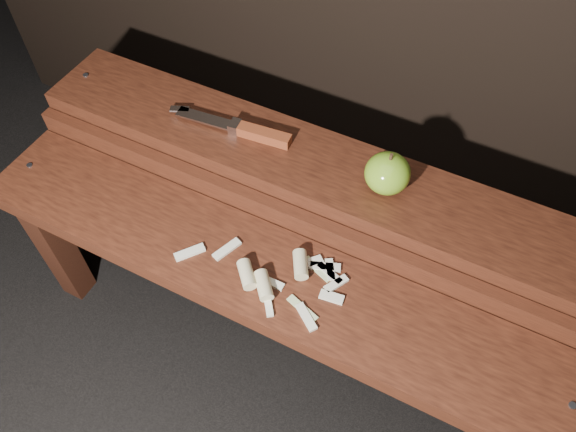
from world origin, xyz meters
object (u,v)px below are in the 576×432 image
at_px(bench_front_tier, 260,290).
at_px(knife, 249,131).
at_px(bench_rear_tier, 311,190).
at_px(apple, 387,173).

distance_m(bench_front_tier, knife, 0.32).
bearing_deg(bench_rear_tier, knife, 176.76).
relative_size(bench_front_tier, knife, 4.44).
bearing_deg(bench_front_tier, bench_rear_tier, 90.00).
distance_m(bench_front_tier, apple, 0.33).
bearing_deg(knife, bench_front_tier, -58.00).
bearing_deg(bench_rear_tier, bench_front_tier, -90.00).
xyz_separation_m(bench_rear_tier, knife, (-0.15, 0.01, 0.10)).
relative_size(bench_rear_tier, knife, 4.44).
distance_m(apple, knife, 0.30).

